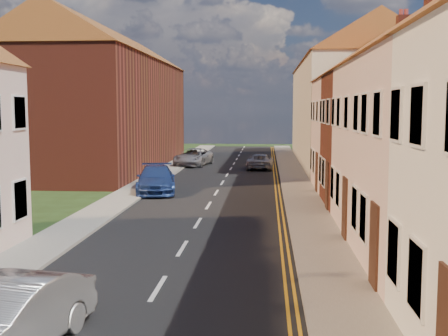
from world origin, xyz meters
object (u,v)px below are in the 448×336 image
object	(u,v)px
car_mid	(7,320)
car_distant	(193,157)
car_far	(156,179)
car_distant_b	(260,162)

from	to	relation	value
car_mid	car_distant	distance (m)	34.13
car_mid	car_distant	world-z (taller)	car_mid
car_mid	car_far	world-z (taller)	car_far
car_distant	car_far	bearing A→B (deg)	-81.35
car_far	car_distant_b	bearing A→B (deg)	56.33
car_mid	car_distant_b	distance (m)	32.22
car_mid	car_far	size ratio (longest dim) A/B	0.84
car_far	car_distant_b	size ratio (longest dim) A/B	1.20
car_far	car_mid	bearing A→B (deg)	-96.29
car_mid	car_distant	bearing A→B (deg)	102.03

